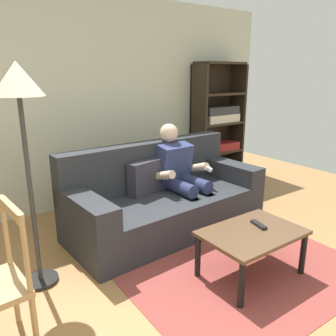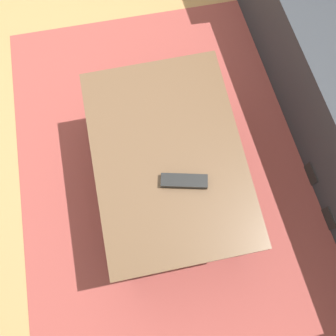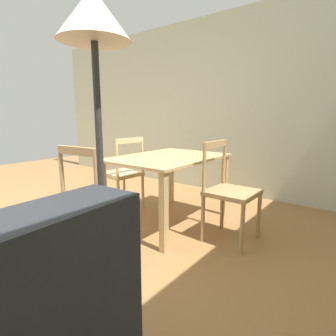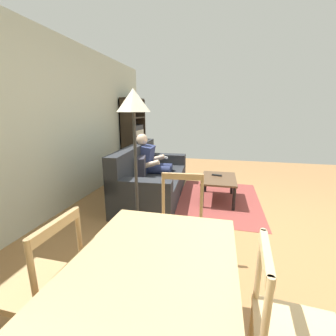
# 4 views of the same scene
# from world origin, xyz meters

# --- Properties ---
(wall_side) EXTENTS (0.12, 5.91, 2.59)m
(wall_side) POSITION_xyz_m (-3.41, 0.00, 1.29)
(wall_side) COLOR beige
(wall_side) RESTS_ON ground_plane
(dining_table) EXTENTS (1.23, 0.88, 0.73)m
(dining_table) POSITION_xyz_m (-1.87, 0.88, 0.62)
(dining_table) COLOR tan
(dining_table) RESTS_ON ground_plane
(dining_chair_near_wall) EXTENTS (0.43, 0.43, 0.92)m
(dining_chair_near_wall) POSITION_xyz_m (-1.87, 1.59, 0.46)
(dining_chair_near_wall) COLOR tan
(dining_chair_near_wall) RESTS_ON ground_plane
(dining_chair_facing_couch) EXTENTS (0.46, 0.46, 0.93)m
(dining_chair_facing_couch) POSITION_xyz_m (-0.92, 0.88, 0.44)
(dining_chair_facing_couch) COLOR tan
(dining_chair_facing_couch) RESTS_ON ground_plane
(dining_chair_by_doorway) EXTENTS (0.46, 0.46, 0.89)m
(dining_chair_by_doorway) POSITION_xyz_m (-1.87, 0.17, 0.44)
(dining_chair_by_doorway) COLOR #D1B27F
(dining_chair_by_doorway) RESTS_ON ground_plane
(floor_lamp) EXTENTS (0.36, 0.36, 1.74)m
(floor_lamp) POSITION_xyz_m (-0.53, 1.47, 1.46)
(floor_lamp) COLOR black
(floor_lamp) RESTS_ON ground_plane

